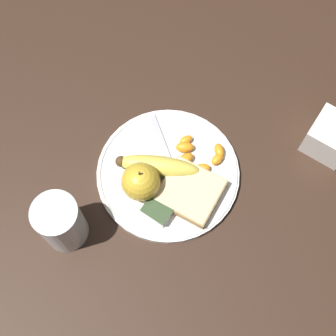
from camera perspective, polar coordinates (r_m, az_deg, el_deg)
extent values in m
plane|color=#332116|center=(0.89, 0.00, -0.80)|extent=(3.00, 3.00, 0.00)
cylinder|color=white|center=(0.88, 0.00, -0.65)|extent=(0.27, 0.27, 0.01)
torus|color=white|center=(0.88, 0.00, -0.51)|extent=(0.26, 0.26, 0.01)
cylinder|color=silver|center=(0.82, -12.93, -6.47)|extent=(0.08, 0.08, 0.11)
cylinder|color=#F4A81E|center=(0.83, -12.79, -6.66)|extent=(0.07, 0.07, 0.09)
sphere|color=gold|center=(0.83, -3.35, -1.67)|extent=(0.07, 0.07, 0.07)
cylinder|color=brown|center=(0.80, -3.50, -0.65)|extent=(0.00, 0.00, 0.01)
ellipsoid|color=#E0CC4C|center=(0.86, -1.16, 0.24)|extent=(0.15, 0.10, 0.04)
sphere|color=#473319|center=(0.87, -5.76, 0.80)|extent=(0.02, 0.02, 0.02)
cube|color=#AB8751|center=(0.85, 2.72, -2.90)|extent=(0.11, 0.11, 0.02)
cube|color=beige|center=(0.85, 2.72, -2.90)|extent=(0.11, 0.10, 0.02)
cube|color=#B2B2B7|center=(0.90, -0.63, 2.86)|extent=(0.12, 0.09, 0.00)
cube|color=#B2B2B7|center=(0.86, 1.45, -2.66)|extent=(0.06, 0.06, 0.00)
cube|color=white|center=(0.84, -1.23, -5.19)|extent=(0.05, 0.04, 0.02)
cube|color=#334728|center=(0.83, -1.25, -4.97)|extent=(0.05, 0.04, 0.00)
ellipsoid|color=orange|center=(0.90, 2.21, 3.44)|extent=(0.03, 0.03, 0.01)
ellipsoid|color=orange|center=(0.88, 6.05, 1.11)|extent=(0.02, 0.03, 0.02)
ellipsoid|color=orange|center=(0.89, 6.25, 2.12)|extent=(0.03, 0.03, 0.02)
ellipsoid|color=orange|center=(0.87, 4.27, 0.00)|extent=(0.03, 0.03, 0.02)
ellipsoid|color=orange|center=(0.88, 2.12, 1.08)|extent=(0.03, 0.04, 0.02)
ellipsoid|color=orange|center=(0.89, 2.01, 2.58)|extent=(0.04, 0.04, 0.02)
ellipsoid|color=orange|center=(0.87, 3.58, -0.61)|extent=(0.03, 0.03, 0.02)
cube|color=silver|center=(0.94, 19.21, 3.60)|extent=(0.08, 0.08, 0.07)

